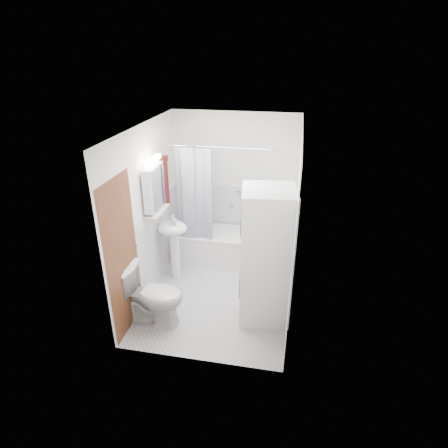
% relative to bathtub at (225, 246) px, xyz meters
% --- Properties ---
extents(floor, '(2.60, 2.60, 0.00)m').
position_rel_bathtub_xyz_m(floor, '(0.09, -0.92, -0.29)').
color(floor, silver).
rests_on(floor, ground).
extents(room_walls, '(2.60, 2.60, 2.60)m').
position_rel_bathtub_xyz_m(room_walls, '(0.09, -0.92, 1.19)').
color(room_walls, white).
rests_on(room_walls, ground).
extents(wainscot, '(1.98, 2.58, 2.58)m').
position_rel_bathtub_xyz_m(wainscot, '(0.09, -0.63, 0.31)').
color(wainscot, white).
rests_on(wainscot, ground).
extents(door, '(0.05, 2.00, 2.00)m').
position_rel_bathtub_xyz_m(door, '(-0.86, -1.47, 0.71)').
color(door, brown).
rests_on(door, ground).
extents(bathtub, '(1.39, 0.66, 0.53)m').
position_rel_bathtub_xyz_m(bathtub, '(0.00, 0.00, 0.00)').
color(bathtub, white).
rests_on(bathtub, ground).
extents(tub_spout, '(0.04, 0.12, 0.04)m').
position_rel_bathtub_xyz_m(tub_spout, '(0.20, 0.33, 0.56)').
color(tub_spout, silver).
rests_on(tub_spout, room_walls).
extents(curtain_rod, '(1.57, 0.02, 0.02)m').
position_rel_bathtub_xyz_m(curtain_rod, '(-0.00, -0.27, 1.71)').
color(curtain_rod, silver).
rests_on(curtain_rod, room_walls).
extents(shower_curtain, '(0.55, 0.02, 1.45)m').
position_rel_bathtub_xyz_m(shower_curtain, '(-0.41, -0.27, 0.96)').
color(shower_curtain, '#16254E').
rests_on(shower_curtain, curtain_rod).
extents(sink, '(0.44, 0.37, 1.04)m').
position_rel_bathtub_xyz_m(sink, '(-0.66, -0.61, 0.41)').
color(sink, white).
rests_on(sink, ground).
extents(medicine_cabinet, '(0.13, 0.50, 0.71)m').
position_rel_bathtub_xyz_m(medicine_cabinet, '(-0.82, -0.82, 1.27)').
color(medicine_cabinet, white).
rests_on(medicine_cabinet, room_walls).
extents(shelf, '(0.18, 0.54, 0.02)m').
position_rel_bathtub_xyz_m(shelf, '(-0.80, -0.82, 0.91)').
color(shelf, silver).
rests_on(shelf, room_walls).
extents(shower_caddy, '(0.22, 0.06, 0.02)m').
position_rel_bathtub_xyz_m(shower_caddy, '(0.25, 0.32, 0.86)').
color(shower_caddy, silver).
rests_on(shower_caddy, room_walls).
extents(towel, '(0.07, 0.32, 0.78)m').
position_rel_bathtub_xyz_m(towel, '(-0.85, -0.37, 1.17)').
color(towel, '#52141C').
rests_on(towel, room_walls).
extents(washer_dryer, '(0.71, 0.70, 1.79)m').
position_rel_bathtub_xyz_m(washer_dryer, '(0.77, -1.24, 0.60)').
color(washer_dryer, white).
rests_on(washer_dryer, ground).
extents(toilet, '(0.83, 0.47, 0.81)m').
position_rel_bathtub_xyz_m(toilet, '(-0.63, -1.67, 0.11)').
color(toilet, white).
rests_on(toilet, ground).
extents(soap_pump, '(0.08, 0.17, 0.08)m').
position_rel_bathtub_xyz_m(soap_pump, '(-0.62, -0.67, 0.66)').
color(soap_pump, gray).
rests_on(soap_pump, sink).
extents(shelf_bottle, '(0.07, 0.18, 0.07)m').
position_rel_bathtub_xyz_m(shelf_bottle, '(-0.80, -0.97, 0.95)').
color(shelf_bottle, gray).
rests_on(shelf_bottle, shelf).
extents(shelf_cup, '(0.10, 0.09, 0.10)m').
position_rel_bathtub_xyz_m(shelf_cup, '(-0.80, -0.70, 0.97)').
color(shelf_cup, gray).
rests_on(shelf_cup, shelf).
extents(shampoo_a, '(0.13, 0.17, 0.13)m').
position_rel_bathtub_xyz_m(shampoo_a, '(0.44, 0.32, 0.93)').
color(shampoo_a, gray).
rests_on(shampoo_a, shower_caddy).
extents(shampoo_b, '(0.08, 0.21, 0.08)m').
position_rel_bathtub_xyz_m(shampoo_b, '(0.56, 0.32, 0.91)').
color(shampoo_b, '#23498E').
rests_on(shampoo_b, shower_caddy).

